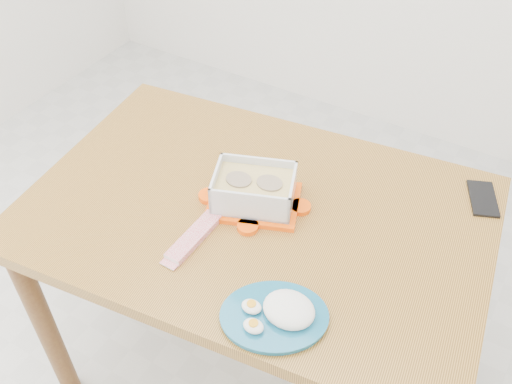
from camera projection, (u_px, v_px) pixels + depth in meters
The scene contains 6 objects.
dining_table at pixel (256, 236), 1.54m from camera, with size 1.26×0.92×0.75m.
food_container at pixel (254, 190), 1.45m from camera, with size 0.28×0.24×0.10m.
orange_fruit at pixel (273, 194), 1.45m from camera, with size 0.08×0.08×0.08m, color #FC3E05.
rice_plate at pixel (279, 313), 1.21m from camera, with size 0.31×0.31×0.06m.
candy_bar at pixel (194, 237), 1.39m from camera, with size 0.18×0.04×0.02m, color red.
smartphone at pixel (483, 199), 1.49m from camera, with size 0.07×0.13×0.01m, color black.
Camera 1 is at (0.65, -0.71, 1.78)m, focal length 40.00 mm.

